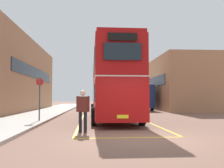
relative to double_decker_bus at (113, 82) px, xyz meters
The scene contains 9 objects.
ground_plane 7.33m from the double_decker_bus, 85.94° to the left, with size 135.60×135.60×0.00m, color brown.
sidewalk_left 11.32m from the double_decker_bus, 122.97° to the left, with size 4.00×57.60×0.14m, color #A39E93.
brick_building_left 15.80m from the double_decker_bus, 134.52° to the left, with size 6.94×21.42×7.45m.
depot_building_right 16.83m from the double_decker_bus, 57.33° to the left, with size 6.25×13.16×6.16m.
double_decker_bus is the anchor object (origin of this frame).
single_deck_bus 15.33m from the double_decker_bus, 74.79° to the left, with size 2.85×8.09×3.02m.
pedestrian_boarding 6.29m from the double_decker_bus, 105.76° to the right, with size 0.57×0.38×1.81m.
bus_stop_sign 4.77m from the double_decker_bus, 160.32° to the right, with size 0.44×0.08×2.49m.
bay_marking_yellow 3.19m from the double_decker_bus, 89.48° to the right, with size 4.46×12.82×0.01m.
Camera 1 is at (-1.59, -9.56, 1.50)m, focal length 41.73 mm.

